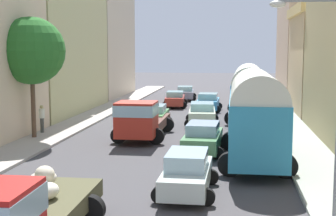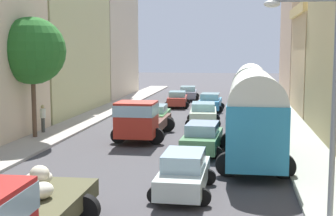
{
  "view_description": "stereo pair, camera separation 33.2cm",
  "coord_description": "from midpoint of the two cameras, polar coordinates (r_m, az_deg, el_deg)",
  "views": [
    {
      "loc": [
        3.62,
        -4.25,
        5.21
      ],
      "look_at": [
        0.0,
        21.95,
        1.99
      ],
      "focal_mm": 51.4,
      "sensor_mm": 36.0,
      "label": 1
    },
    {
      "loc": [
        3.95,
        -4.21,
        5.21
      ],
      "look_at": [
        0.0,
        21.95,
        1.99
      ],
      "focal_mm": 51.4,
      "sensor_mm": 36.0,
      "label": 2
    }
  ],
  "objects": [
    {
      "name": "pedestrian_0",
      "position": [
        30.49,
        -15.03,
        -1.12
      ],
      "size": [
        0.45,
        0.45,
        1.84
      ],
      "color": "#464843",
      "rests_on": "ground"
    },
    {
      "name": "car_5",
      "position": [
        33.3,
        3.78,
        -0.68
      ],
      "size": [
        2.52,
        4.3,
        1.57
      ],
      "color": "beige",
      "rests_on": "ground"
    },
    {
      "name": "streetlamp_near",
      "position": [
        13.83,
        17.96,
        1.59
      ],
      "size": [
        2.04,
        0.28,
        6.64
      ],
      "color": "gray",
      "rests_on": "ground"
    },
    {
      "name": "car_0",
      "position": [
        32.06,
        -1.92,
        -0.99
      ],
      "size": [
        2.22,
        4.05,
        1.55
      ],
      "color": "#509450",
      "rests_on": "ground"
    },
    {
      "name": "car_6",
      "position": [
        40.97,
        4.54,
        0.7
      ],
      "size": [
        2.38,
        4.0,
        1.52
      ],
      "color": "#388AC1",
      "rests_on": "ground"
    },
    {
      "name": "building_left_4",
      "position": [
        53.9,
        -8.41,
        8.09
      ],
      "size": [
        6.03,
        12.74,
        12.67
      ],
      "color": "beige",
      "rests_on": "ground"
    },
    {
      "name": "ground_plane",
      "position": [
        31.89,
        0.94,
        -2.46
      ],
      "size": [
        154.0,
        154.0,
        0.0
      ],
      "primitive_type": "plane",
      "color": "#434144"
    },
    {
      "name": "roadside_tree_2",
      "position": [
        28.75,
        -16.22,
        6.52
      ],
      "size": [
        3.87,
        3.87,
        7.08
      ],
      "color": "brown",
      "rests_on": "ground"
    },
    {
      "name": "cargo_truck_1",
      "position": [
        27.78,
        -3.5,
        -1.3
      ],
      "size": [
        3.03,
        7.01,
        2.37
      ],
      "color": "red",
      "rests_on": "ground"
    },
    {
      "name": "building_right_4",
      "position": [
        52.83,
        16.15,
        7.48
      ],
      "size": [
        5.54,
        12.66,
        11.9
      ],
      "color": "tan",
      "rests_on": "ground"
    },
    {
      "name": "cargo_truck_0",
      "position": [
        12.47,
        -18.84,
        -12.04
      ],
      "size": [
        3.15,
        6.81,
        2.38
      ],
      "color": "#B31A17",
      "rests_on": "ground"
    },
    {
      "name": "parked_bus_0",
      "position": [
        22.31,
        9.95,
        -0.5
      ],
      "size": [
        3.26,
        8.2,
        4.24
      ],
      "color": "teal",
      "rests_on": "ground"
    },
    {
      "name": "car_4",
      "position": [
        24.44,
        3.78,
        -3.53
      ],
      "size": [
        2.42,
        4.35,
        1.53
      ],
      "color": "#538A54",
      "rests_on": "ground"
    },
    {
      "name": "building_right_3",
      "position": [
        41.21,
        18.13,
        5.45
      ],
      "size": [
        5.65,
        9.57,
        8.7
      ],
      "color": "tan",
      "rests_on": "ground"
    },
    {
      "name": "parked_bus_1",
      "position": [
        36.2,
        9.29,
        2.17
      ],
      "size": [
        3.45,
        9.68,
        4.08
      ],
      "color": "teal",
      "rests_on": "ground"
    },
    {
      "name": "building_left_3",
      "position": [
        40.58,
        -13.55,
        9.08
      ],
      "size": [
        5.31,
        14.62,
        13.64
      ],
      "color": "#CAC489",
      "rests_on": "ground"
    },
    {
      "name": "sidewalk_left",
      "position": [
        33.52,
        -11.46,
        -2.01
      ],
      "size": [
        2.5,
        70.0,
        0.14
      ],
      "primitive_type": "cube",
      "color": "#B0A69C",
      "rests_on": "ground"
    },
    {
      "name": "car_3",
      "position": [
        17.57,
        1.73,
        -7.68
      ],
      "size": [
        2.21,
        4.15,
        1.55
      ],
      "color": "silver",
      "rests_on": "ground"
    },
    {
      "name": "car_1",
      "position": [
        43.82,
        0.62,
        1.08
      ],
      "size": [
        2.42,
        4.21,
        1.43
      ],
      "color": "#B13528",
      "rests_on": "ground"
    },
    {
      "name": "sidewalk_right",
      "position": [
        31.84,
        14.02,
        -2.55
      ],
      "size": [
        2.5,
        70.0,
        0.14
      ],
      "primitive_type": "cube",
      "color": "#989E92",
      "rests_on": "ground"
    },
    {
      "name": "car_2",
      "position": [
        50.06,
        1.86,
        1.81
      ],
      "size": [
        2.49,
        4.39,
        1.42
      ],
      "color": "gray",
      "rests_on": "ground"
    }
  ]
}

